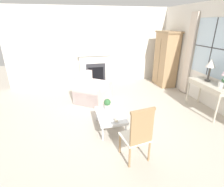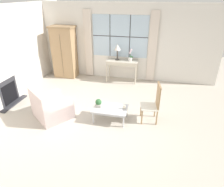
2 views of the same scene
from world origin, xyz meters
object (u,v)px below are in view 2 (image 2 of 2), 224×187
(console_table, at_px, (122,63))
(potted_orchid, at_px, (130,57))
(fireplace, at_px, (5,84))
(potted_plant_small, at_px, (98,103))
(armchair_upholstered, at_px, (51,108))
(armoire, at_px, (65,52))
(side_chair_wooden, at_px, (154,102))
(coffee_table, at_px, (110,109))
(pillar_candle, at_px, (124,107))
(table_lamp, at_px, (117,48))

(console_table, xyz_separation_m, potted_orchid, (0.30, 0.02, 0.26))
(fireplace, xyz_separation_m, potted_plant_small, (2.94, -0.16, -0.18))
(potted_plant_small, bearing_deg, armchair_upholstered, -170.63)
(armoire, relative_size, potted_plant_small, 8.85)
(side_chair_wooden, xyz_separation_m, potted_plant_small, (-1.42, -0.23, -0.10))
(coffee_table, xyz_separation_m, pillar_candle, (0.36, 0.05, 0.09))
(fireplace, distance_m, side_chair_wooden, 4.37)
(pillar_candle, bearing_deg, coffee_table, -172.40)
(console_table, relative_size, potted_orchid, 2.58)
(fireplace, bearing_deg, potted_plant_small, -3.05)
(table_lamp, xyz_separation_m, armchair_upholstered, (-1.21, -2.97, -0.97))
(armchair_upholstered, relative_size, side_chair_wooden, 1.17)
(pillar_candle, bearing_deg, armchair_upholstered, -172.42)
(side_chair_wooden, xyz_separation_m, pillar_candle, (-0.74, -0.18, -0.16))
(table_lamp, bearing_deg, console_table, -17.34)
(armoire, xyz_separation_m, side_chair_wooden, (3.59, -2.46, -0.42))
(potted_orchid, bearing_deg, coffee_table, -92.32)
(armoire, bearing_deg, side_chair_wooden, -34.40)
(potted_orchid, relative_size, armchair_upholstered, 0.37)
(pillar_candle, bearing_deg, side_chair_wooden, 13.70)
(table_lamp, xyz_separation_m, pillar_candle, (0.75, -2.71, -0.84))
(armchair_upholstered, bearing_deg, potted_plant_small, 9.37)
(table_lamp, relative_size, armchair_upholstered, 0.47)
(potted_orchid, xyz_separation_m, coffee_table, (-0.11, -2.72, -0.66))
(armoire, bearing_deg, fireplace, -107.10)
(potted_orchid, xyz_separation_m, potted_plant_small, (-0.43, -2.72, -0.50))
(armchair_upholstered, relative_size, potted_plant_small, 5.56)
(console_table, height_order, side_chair_wooden, side_chair_wooden)
(fireplace, bearing_deg, pillar_candle, -1.69)
(armoire, bearing_deg, armchair_upholstered, -73.09)
(console_table, xyz_separation_m, potted_plant_small, (-0.13, -2.70, -0.24))
(fireplace, relative_size, armoire, 0.99)
(table_lamp, height_order, armchair_upholstered, table_lamp)
(armoire, height_order, potted_orchid, armoire)
(fireplace, bearing_deg, console_table, 39.62)
(console_table, relative_size, armchair_upholstered, 0.95)
(side_chair_wooden, bearing_deg, armchair_upholstered, -170.72)
(potted_orchid, relative_size, coffee_table, 0.50)
(armoire, distance_m, coffee_table, 3.72)
(fireplace, height_order, potted_orchid, fireplace)
(table_lamp, xyz_separation_m, potted_orchid, (0.50, -0.04, -0.27))
(potted_orchid, relative_size, potted_plant_small, 2.04)
(console_table, bearing_deg, table_lamp, 162.66)
(potted_orchid, bearing_deg, side_chair_wooden, -68.21)
(table_lamp, bearing_deg, armoire, -177.92)
(table_lamp, distance_m, potted_plant_small, 2.87)
(potted_orchid, height_order, potted_plant_small, potted_orchid)
(armchair_upholstered, bearing_deg, pillar_candle, 7.58)
(side_chair_wooden, bearing_deg, table_lamp, 120.54)
(fireplace, relative_size, potted_orchid, 4.28)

